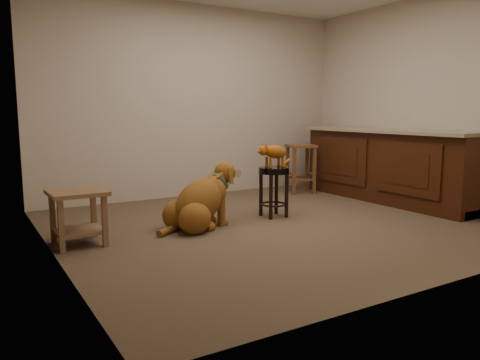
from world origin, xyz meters
TOP-DOWN VIEW (x-y plane):
  - floor at (0.00, 0.00)m, footprint 4.50×4.00m
  - room_shell at (0.00, 0.00)m, footprint 4.54×4.04m
  - cabinet_run at (1.94, 0.30)m, footprint 0.70×2.56m
  - padded_stool at (0.12, 0.31)m, footprint 0.34×0.34m
  - wood_stool at (1.35, 1.38)m, footprint 0.48×0.48m
  - side_table at (-2.00, 0.27)m, footprint 0.48×0.48m
  - golden_retriever at (-0.82, 0.26)m, footprint 1.07×0.61m
  - tabby_kitten at (0.10, 0.31)m, footprint 0.48×0.17m

SIDE VIEW (x-z plane):
  - floor at x=0.00m, z-range -0.01..0.01m
  - golden_retriever at x=-0.82m, z-range -0.09..0.60m
  - side_table at x=-2.00m, z-range 0.08..0.56m
  - wood_stool at x=1.35m, z-range 0.01..0.71m
  - padded_stool at x=0.12m, z-range 0.12..0.67m
  - cabinet_run at x=1.94m, z-range -0.03..0.91m
  - tabby_kitten at x=0.10m, z-range 0.57..0.87m
  - room_shell at x=0.00m, z-range 0.37..2.99m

